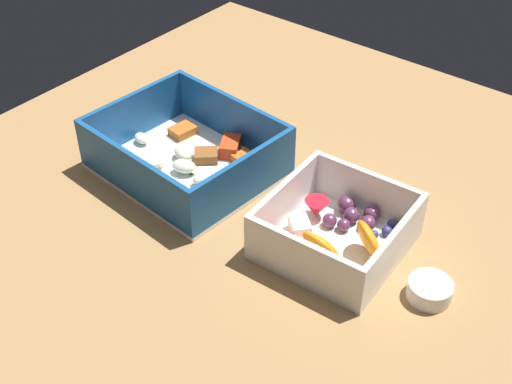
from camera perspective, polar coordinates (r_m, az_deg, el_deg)
name	(u,v)px	position (r cm, az deg, el deg)	size (l,w,h in cm)	color
table_surface	(272,215)	(75.92, 1.33, -1.91)	(80.00, 80.00, 2.00)	#9E7547
pasta_container	(188,156)	(79.92, -5.73, 3.06)	(20.75, 17.77, 6.61)	white
fruit_bowl	(336,232)	(69.76, 6.70, -3.33)	(14.06, 14.39, 5.67)	white
paper_cup_liner	(430,290)	(67.03, 14.40, -8.01)	(4.28, 4.28, 1.87)	white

